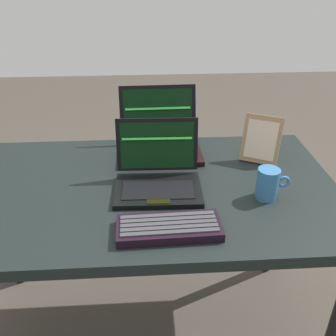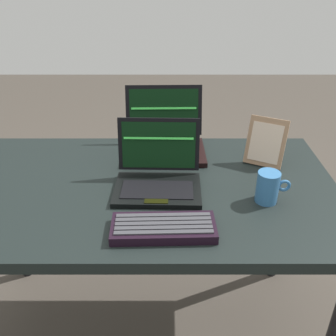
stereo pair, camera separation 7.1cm
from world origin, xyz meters
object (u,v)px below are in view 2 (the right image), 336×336
Objects in this scene: external_keyboard at (164,228)px; laptop_rear at (164,139)px; photo_frame at (266,142)px; coffee_mug at (268,187)px; laptop_front at (158,176)px.

laptop_rear is at bearing 90.27° from external_keyboard.
photo_frame is 0.26m from coffee_mug.
laptop_front reaches higher than photo_frame.
laptop_rear is 1.81× the size of photo_frame.
photo_frame is (0.38, -0.11, 0.04)m from laptop_rear.
coffee_mug is (0.35, -0.08, 0.01)m from laptop_front.
photo_frame reaches higher than external_keyboard.
photo_frame is 1.65× the size of coffee_mug.
photo_frame is at bearing -16.96° from laptop_rear.
laptop_front is at bearing -93.89° from laptop_rear.
laptop_rear is at bearing 86.11° from laptop_front.
laptop_rear is 0.52m from external_keyboard.
coffee_mug is (0.33, -0.36, 0.00)m from laptop_rear.
photo_frame is at bearing 22.52° from laptop_front.
external_keyboard is 1.69× the size of photo_frame.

